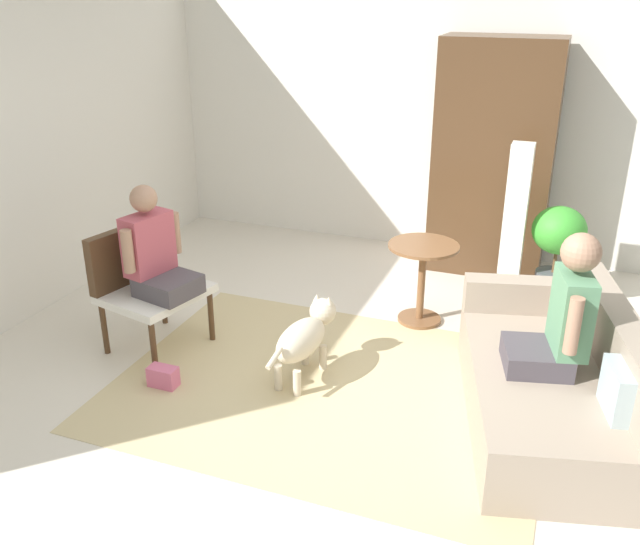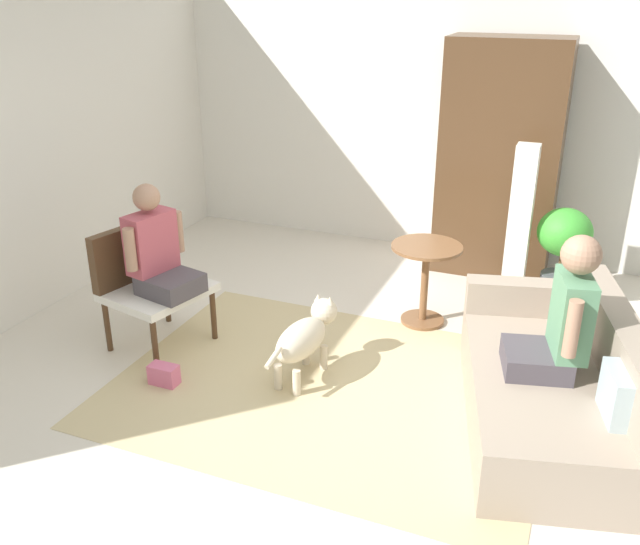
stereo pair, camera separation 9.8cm
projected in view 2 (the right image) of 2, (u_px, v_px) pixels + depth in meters
name	position (u px, v px, depth m)	size (l,w,h in m)	color
ground_plane	(355.00, 386.00, 4.73)	(6.86, 6.86, 0.00)	beige
back_wall	(457.00, 112.00, 6.64)	(6.31, 0.12, 2.81)	silver
left_wall	(26.00, 141.00, 5.45)	(0.12, 6.25, 2.81)	silver
area_rug	(329.00, 386.00, 4.72)	(2.89, 2.21, 0.01)	#C6B284
couch	(556.00, 386.00, 4.23)	(1.34, 1.95, 0.76)	gray
armchair	(146.00, 276.00, 5.13)	(0.76, 0.82, 0.91)	#4C331E
person_on_couch	(562.00, 318.00, 4.01)	(0.53, 0.52, 0.88)	#474047
person_on_armchair	(157.00, 251.00, 4.95)	(0.52, 0.52, 0.80)	#4A444A
round_end_table	(425.00, 274.00, 5.45)	(0.56, 0.56, 0.67)	brown
dog	(305.00, 336.00, 4.74)	(0.30, 0.87, 0.51)	beige
potted_plant	(563.00, 246.00, 5.70)	(0.45, 0.45, 0.87)	#4C5156
column_lamp	(519.00, 228.00, 5.67)	(0.20, 0.20, 1.39)	#4C4742
armoire_cabinet	(500.00, 160.00, 6.24)	(1.05, 0.56, 2.15)	#4C331E
handbag	(164.00, 375.00, 4.73)	(0.20, 0.11, 0.15)	#D8668C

